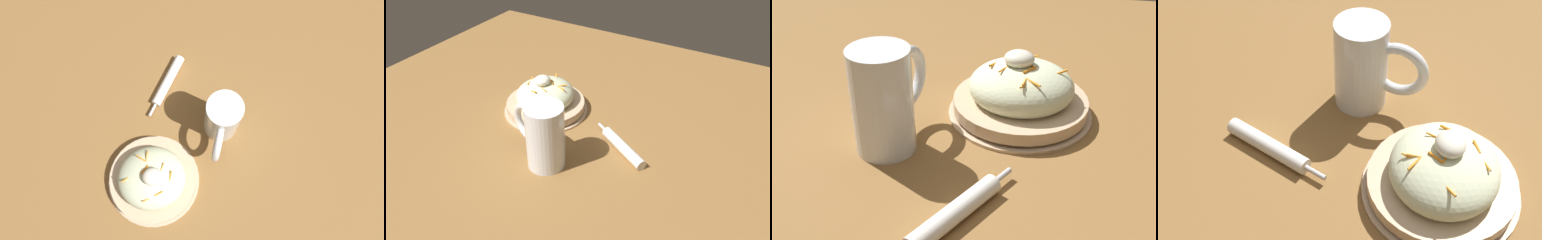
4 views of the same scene
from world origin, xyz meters
The scene contains 4 objects.
ground_plane centered at (0.00, 0.00, 0.00)m, with size 1.43×1.43×0.00m, color olive.
salad_plate centered at (-0.12, -0.11, 0.04)m, with size 0.23×0.23×0.11m.
beer_mug centered at (0.06, 0.01, 0.07)m, with size 0.09×0.15×0.16m.
napkin_roll centered at (-0.07, 0.15, 0.01)m, with size 0.11×0.17×0.03m.
Camera 3 is at (-0.16, 0.60, 0.43)m, focal length 47.72 mm.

